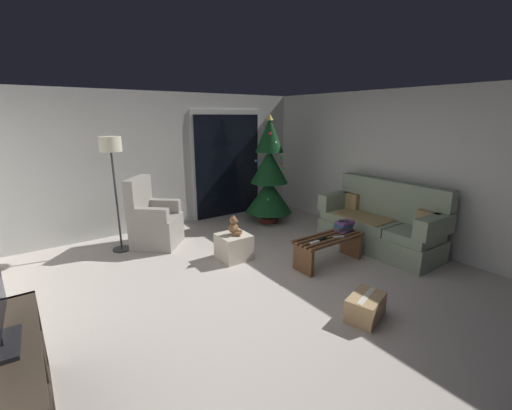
{
  "coord_description": "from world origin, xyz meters",
  "views": [
    {
      "loc": [
        -2.23,
        -3.02,
        2.08
      ],
      "look_at": [
        0.4,
        0.7,
        0.85
      ],
      "focal_mm": 23.29,
      "sensor_mm": 36.0,
      "label": 1
    }
  ],
  "objects_px": {
    "remote_white": "(315,242)",
    "floor_lamp": "(111,156)",
    "armchair": "(153,222)",
    "teddy_bear_chestnut": "(234,227)",
    "couch": "(380,224)",
    "coffee_table": "(328,246)",
    "book_stack": "(344,226)",
    "cardboard_box_taped_mid_floor": "(366,307)",
    "remote_black": "(322,239)",
    "christmas_tree": "(269,176)",
    "remote_silver": "(338,237)",
    "cell_phone": "(344,221)",
    "media_shelf": "(7,409)",
    "ottoman": "(234,247)"
  },
  "relations": [
    {
      "from": "remote_white",
      "to": "cardboard_box_taped_mid_floor",
      "type": "xyz_separation_m",
      "value": [
        -0.34,
        -1.1,
        -0.3
      ]
    },
    {
      "from": "remote_black",
      "to": "armchair",
      "type": "height_order",
      "value": "armchair"
    },
    {
      "from": "armchair",
      "to": "floor_lamp",
      "type": "xyz_separation_m",
      "value": [
        -0.51,
        0.1,
        1.1
      ]
    },
    {
      "from": "coffee_table",
      "to": "remote_white",
      "type": "relative_size",
      "value": 7.05
    },
    {
      "from": "coffee_table",
      "to": "ottoman",
      "type": "distance_m",
      "value": 1.38
    },
    {
      "from": "book_stack",
      "to": "cell_phone",
      "type": "relative_size",
      "value": 2.03
    },
    {
      "from": "remote_white",
      "to": "ottoman",
      "type": "relative_size",
      "value": 0.35
    },
    {
      "from": "remote_silver",
      "to": "floor_lamp",
      "type": "height_order",
      "value": "floor_lamp"
    },
    {
      "from": "couch",
      "to": "cardboard_box_taped_mid_floor",
      "type": "distance_m",
      "value": 2.14
    },
    {
      "from": "media_shelf",
      "to": "teddy_bear_chestnut",
      "type": "relative_size",
      "value": 4.91
    },
    {
      "from": "book_stack",
      "to": "cardboard_box_taped_mid_floor",
      "type": "distance_m",
      "value": 1.64
    },
    {
      "from": "remote_silver",
      "to": "teddy_bear_chestnut",
      "type": "distance_m",
      "value": 1.5
    },
    {
      "from": "remote_black",
      "to": "cardboard_box_taped_mid_floor",
      "type": "height_order",
      "value": "remote_black"
    },
    {
      "from": "remote_black",
      "to": "christmas_tree",
      "type": "xyz_separation_m",
      "value": [
        0.65,
        2.07,
        0.51
      ]
    },
    {
      "from": "remote_silver",
      "to": "ottoman",
      "type": "distance_m",
      "value": 1.53
    },
    {
      "from": "couch",
      "to": "christmas_tree",
      "type": "relative_size",
      "value": 0.92
    },
    {
      "from": "remote_black",
      "to": "christmas_tree",
      "type": "bearing_deg",
      "value": 156.04
    },
    {
      "from": "remote_silver",
      "to": "cardboard_box_taped_mid_floor",
      "type": "bearing_deg",
      "value": -9.94
    },
    {
      "from": "couch",
      "to": "remote_white",
      "type": "xyz_separation_m",
      "value": [
        -1.48,
        -0.01,
        0.02
      ]
    },
    {
      "from": "armchair",
      "to": "media_shelf",
      "type": "relative_size",
      "value": 0.81
    },
    {
      "from": "couch",
      "to": "teddy_bear_chestnut",
      "type": "xyz_separation_m",
      "value": [
        -2.15,
        0.98,
        0.1
      ]
    },
    {
      "from": "couch",
      "to": "armchair",
      "type": "relative_size",
      "value": 1.72
    },
    {
      "from": "remote_black",
      "to": "remote_white",
      "type": "distance_m",
      "value": 0.19
    },
    {
      "from": "remote_white",
      "to": "teddy_bear_chestnut",
      "type": "relative_size",
      "value": 0.55
    },
    {
      "from": "christmas_tree",
      "to": "armchair",
      "type": "height_order",
      "value": "christmas_tree"
    },
    {
      "from": "cardboard_box_taped_mid_floor",
      "to": "ottoman",
      "type": "bearing_deg",
      "value": 99.24
    },
    {
      "from": "couch",
      "to": "teddy_bear_chestnut",
      "type": "distance_m",
      "value": 2.36
    },
    {
      "from": "coffee_table",
      "to": "armchair",
      "type": "distance_m",
      "value": 2.82
    },
    {
      "from": "cardboard_box_taped_mid_floor",
      "to": "armchair",
      "type": "bearing_deg",
      "value": 108.66
    },
    {
      "from": "cardboard_box_taped_mid_floor",
      "to": "remote_black",
      "type": "bearing_deg",
      "value": 65.57
    },
    {
      "from": "remote_silver",
      "to": "cardboard_box_taped_mid_floor",
      "type": "relative_size",
      "value": 0.3
    },
    {
      "from": "remote_silver",
      "to": "ottoman",
      "type": "bearing_deg",
      "value": -107.7
    },
    {
      "from": "christmas_tree",
      "to": "floor_lamp",
      "type": "distance_m",
      "value": 2.86
    },
    {
      "from": "book_stack",
      "to": "teddy_bear_chestnut",
      "type": "xyz_separation_m",
      "value": [
        -1.38,
        0.88,
        0.01
      ]
    },
    {
      "from": "remote_black",
      "to": "remote_white",
      "type": "bearing_deg",
      "value": -83.76
    },
    {
      "from": "remote_silver",
      "to": "cell_phone",
      "type": "distance_m",
      "value": 0.34
    },
    {
      "from": "armchair",
      "to": "remote_silver",
      "type": "bearing_deg",
      "value": -50.31
    },
    {
      "from": "floor_lamp",
      "to": "armchair",
      "type": "bearing_deg",
      "value": -10.6
    },
    {
      "from": "armchair",
      "to": "cell_phone",
      "type": "bearing_deg",
      "value": -44.55
    },
    {
      "from": "coffee_table",
      "to": "cardboard_box_taped_mid_floor",
      "type": "distance_m",
      "value": 1.35
    },
    {
      "from": "cardboard_box_taped_mid_floor",
      "to": "cell_phone",
      "type": "bearing_deg",
      "value": 49.44
    },
    {
      "from": "armchair",
      "to": "teddy_bear_chestnut",
      "type": "xyz_separation_m",
      "value": [
        0.79,
        -1.24,
        0.1
      ]
    },
    {
      "from": "couch",
      "to": "coffee_table",
      "type": "xyz_separation_m",
      "value": [
        -1.14,
        0.05,
        -0.13
      ]
    },
    {
      "from": "coffee_table",
      "to": "cell_phone",
      "type": "relative_size",
      "value": 7.64
    },
    {
      "from": "coffee_table",
      "to": "christmas_tree",
      "type": "bearing_deg",
      "value": 76.51
    },
    {
      "from": "book_stack",
      "to": "media_shelf",
      "type": "distance_m",
      "value": 4.18
    },
    {
      "from": "christmas_tree",
      "to": "armchair",
      "type": "distance_m",
      "value": 2.35
    },
    {
      "from": "coffee_table",
      "to": "remote_silver",
      "type": "xyz_separation_m",
      "value": [
        0.08,
        -0.1,
        0.15
      ]
    },
    {
      "from": "remote_white",
      "to": "floor_lamp",
      "type": "relative_size",
      "value": 0.09
    },
    {
      "from": "remote_black",
      "to": "book_stack",
      "type": "height_order",
      "value": "book_stack"
    }
  ]
}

